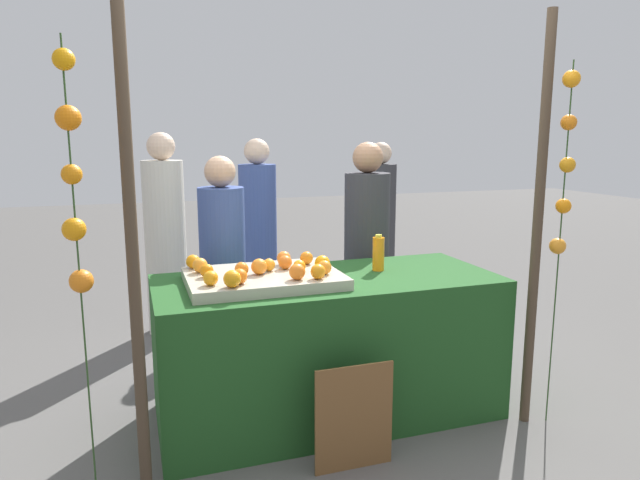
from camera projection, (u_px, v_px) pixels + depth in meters
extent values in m
plane|color=#565451|center=(328.00, 412.00, 3.49)|extent=(24.00, 24.00, 0.00)
cube|color=#1E4C1E|center=(328.00, 346.00, 3.41)|extent=(2.01, 0.85, 0.85)
cube|color=#B2AD99|center=(264.00, 278.00, 3.20)|extent=(0.85, 0.61, 0.06)
sphere|color=orange|center=(322.00, 263.00, 3.25)|extent=(0.09, 0.09, 0.09)
sphere|color=orange|center=(193.00, 262.00, 3.30)|extent=(0.08, 0.08, 0.08)
sphere|color=orange|center=(318.00, 272.00, 3.06)|extent=(0.08, 0.08, 0.08)
sphere|color=orange|center=(200.00, 265.00, 3.20)|extent=(0.08, 0.08, 0.08)
sphere|color=orange|center=(207.00, 270.00, 3.10)|extent=(0.07, 0.07, 0.07)
sphere|color=orange|center=(240.00, 276.00, 2.96)|extent=(0.08, 0.08, 0.08)
sphere|color=orange|center=(211.00, 278.00, 2.92)|extent=(0.08, 0.08, 0.08)
sphere|color=orange|center=(259.00, 267.00, 3.16)|extent=(0.09, 0.09, 0.09)
sphere|color=orange|center=(307.00, 258.00, 3.41)|extent=(0.08, 0.08, 0.08)
sphere|color=orange|center=(242.00, 269.00, 3.13)|extent=(0.08, 0.08, 0.08)
sphere|color=orange|center=(324.00, 267.00, 3.16)|extent=(0.08, 0.08, 0.08)
sphere|color=orange|center=(297.00, 272.00, 3.04)|extent=(0.09, 0.09, 0.09)
sphere|color=orange|center=(299.00, 266.00, 3.20)|extent=(0.07, 0.07, 0.07)
sphere|color=orange|center=(285.00, 262.00, 3.29)|extent=(0.08, 0.08, 0.08)
sphere|color=orange|center=(284.00, 258.00, 3.39)|extent=(0.08, 0.08, 0.08)
sphere|color=orange|center=(232.00, 279.00, 2.88)|extent=(0.09, 0.09, 0.09)
sphere|color=orange|center=(269.00, 265.00, 3.24)|extent=(0.07, 0.07, 0.07)
cylinder|color=orange|center=(378.00, 254.00, 3.50)|extent=(0.07, 0.07, 0.21)
cylinder|color=yellow|center=(379.00, 236.00, 3.48)|extent=(0.04, 0.04, 0.02)
cube|color=brown|center=(354.00, 419.00, 2.85)|extent=(0.42, 0.01, 0.57)
cube|color=black|center=(353.00, 418.00, 2.86)|extent=(0.39, 0.02, 0.54)
cylinder|color=#384C8C|center=(224.00, 285.00, 3.89)|extent=(0.31, 0.31, 1.34)
sphere|color=tan|center=(220.00, 172.00, 3.75)|extent=(0.21, 0.21, 0.21)
cylinder|color=#333338|center=(366.00, 269.00, 4.19)|extent=(0.33, 0.33, 1.41)
sphere|color=#A87A59|center=(368.00, 157.00, 4.04)|extent=(0.22, 0.22, 0.22)
cylinder|color=beige|center=(166.00, 248.00, 4.81)|extent=(0.34, 0.34, 1.47)
sphere|color=beige|center=(161.00, 146.00, 4.65)|extent=(0.23, 0.23, 0.23)
cylinder|color=#333338|center=(379.00, 233.00, 5.79)|extent=(0.32, 0.32, 1.40)
sphere|color=beige|center=(381.00, 153.00, 5.64)|extent=(0.22, 0.22, 0.22)
cylinder|color=#384C8C|center=(259.00, 245.00, 5.08)|extent=(0.33, 0.33, 1.43)
sphere|color=beige|center=(257.00, 151.00, 4.93)|extent=(0.22, 0.22, 0.22)
cylinder|color=#473828|center=(132.00, 252.00, 2.50)|extent=(0.06, 0.06, 2.34)
cylinder|color=#473828|center=(537.00, 227.00, 3.19)|extent=(0.06, 0.06, 2.34)
cylinder|color=#2D4C23|center=(81.00, 287.00, 2.42)|extent=(0.01, 0.01, 2.07)
sphere|color=orange|center=(64.00, 59.00, 2.25)|extent=(0.09, 0.09, 0.09)
sphere|color=orange|center=(68.00, 118.00, 2.30)|extent=(0.10, 0.10, 0.10)
sphere|color=orange|center=(72.00, 174.00, 2.34)|extent=(0.08, 0.08, 0.08)
sphere|color=orange|center=(74.00, 229.00, 2.37)|extent=(0.10, 0.10, 0.10)
sphere|color=orange|center=(81.00, 281.00, 2.43)|extent=(0.10, 0.10, 0.10)
cylinder|color=#2D4C23|center=(559.00, 250.00, 3.20)|extent=(0.01, 0.01, 2.07)
sphere|color=orange|center=(571.00, 79.00, 3.03)|extent=(0.09, 0.09, 0.09)
sphere|color=orange|center=(569.00, 122.00, 3.08)|extent=(0.09, 0.09, 0.09)
sphere|color=orange|center=(567.00, 165.00, 3.11)|extent=(0.09, 0.09, 0.09)
sphere|color=orange|center=(563.00, 206.00, 3.16)|extent=(0.08, 0.08, 0.08)
sphere|color=orange|center=(558.00, 246.00, 3.20)|extent=(0.09, 0.09, 0.09)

